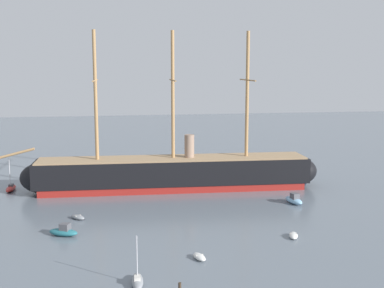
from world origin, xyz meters
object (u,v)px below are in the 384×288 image
Objects in this scene: dinghy_near_centre at (199,257)px; motorboat_mid_left at (64,231)px; dinghy_mid_right at (293,235)px; dinghy_far_right at (304,183)px; sailboat_far_left at (11,188)px; motorboat_distant_centre at (171,174)px; motorboat_alongside_stern at (294,200)px; sailboat_foreground_left at (137,281)px; tall_ship at (173,173)px; dinghy_alongside_bow at (78,217)px.

motorboat_mid_left is (-16.65, 11.39, 0.31)m from dinghy_near_centre.
dinghy_mid_right is at bearing -11.33° from motorboat_mid_left.
dinghy_mid_right is at bearing -115.09° from dinghy_far_right.
dinghy_near_centre is 20.18m from motorboat_mid_left.
sailboat_far_left is (-28.33, 38.66, 0.22)m from dinghy_near_centre.
motorboat_distant_centre is (2.76, 46.14, 0.18)m from dinghy_near_centre.
dinghy_near_centre is at bearing -133.52° from motorboat_alongside_stern.
dinghy_far_right is at bearing 48.68° from sailboat_foreground_left.
sailboat_far_left is at bearing 160.45° from motorboat_alongside_stern.
dinghy_far_right is (25.92, -0.34, -2.97)m from tall_ship.
sailboat_foreground_left is 0.85× the size of sailboat_far_left.
sailboat_far_left is 31.98m from motorboat_distant_centre.
motorboat_alongside_stern is 0.74× the size of sailboat_far_left.
motorboat_mid_left is 1.58× the size of dinghy_mid_right.
sailboat_far_left is at bearing 141.67° from dinghy_mid_right.
tall_ship is 23.09m from motorboat_alongside_stern.
sailboat_far_left is (-13.21, 19.98, 0.21)m from dinghy_alongside_bow.
motorboat_alongside_stern reaches higher than dinghy_far_right.
tall_ship is 13.17× the size of motorboat_alongside_stern.
sailboat_foreground_left is 48.97m from sailboat_far_left.
sailboat_far_left reaches higher than motorboat_alongside_stern.
motorboat_alongside_stern is 1.36× the size of motorboat_distant_centre.
sailboat_foreground_left reaches higher than dinghy_alongside_bow.
dinghy_far_right is 27.44m from motorboat_distant_centre.
dinghy_mid_right is at bearing -38.33° from sailboat_far_left.
tall_ship is at bearing 51.91° from motorboat_mid_left.
motorboat_alongside_stern reaches higher than dinghy_mid_right.
dinghy_mid_right is at bearing -24.79° from dinghy_alongside_bow.
motorboat_distant_centre is (1.14, 11.45, -2.71)m from tall_ship.
motorboat_distant_centre reaches higher than dinghy_mid_right.
motorboat_distant_centre is (-17.56, 24.75, -0.16)m from motorboat_alongside_stern.
motorboat_distant_centre is at bearing 78.57° from sailboat_foreground_left.
sailboat_foreground_left is at bearing -103.01° from tall_ship.
sailboat_foreground_left is 1.17× the size of motorboat_mid_left.
tall_ship is 11.49× the size of sailboat_foreground_left.
sailboat_far_left is at bearing -166.47° from motorboat_distant_centre.
dinghy_near_centre is 0.61× the size of motorboat_mid_left.
motorboat_mid_left reaches higher than motorboat_distant_centre.
dinghy_alongside_bow is at bearing -136.27° from tall_ship.
tall_ship reaches higher than dinghy_alongside_bow.
dinghy_near_centre is 24.04m from dinghy_alongside_bow.
dinghy_near_centre reaches higher than dinghy_far_right.
dinghy_mid_right is 1.40× the size of dinghy_far_right.
motorboat_distant_centre is at bearing 13.53° from sailboat_far_left.
tall_ship is 11.82m from motorboat_distant_centre.
sailboat_foreground_left is 1.85× the size of dinghy_mid_right.
dinghy_alongside_bow is at bearing 129.00° from dinghy_near_centre.
sailboat_far_left is at bearing 113.19° from motorboat_mid_left.
tall_ship is at bearing 112.68° from dinghy_mid_right.
motorboat_mid_left is 7.45m from dinghy_alongside_bow.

